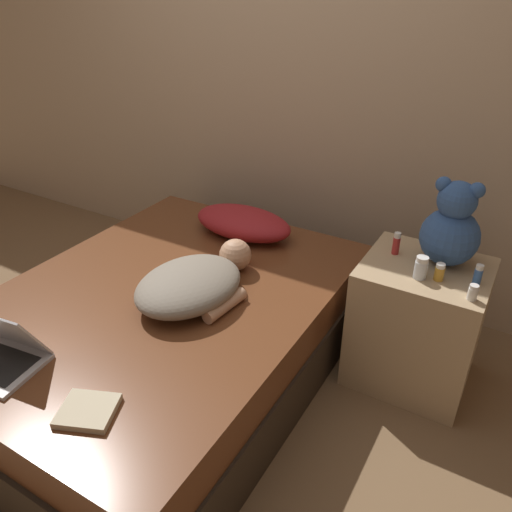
# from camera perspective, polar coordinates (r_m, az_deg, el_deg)

# --- Properties ---
(ground_plane) EXTENTS (12.00, 12.00, 0.00)m
(ground_plane) POSITION_cam_1_polar(r_m,az_deg,el_deg) (2.66, -9.69, -12.66)
(ground_plane) COLOR brown
(wall_back) EXTENTS (8.00, 0.06, 2.60)m
(wall_back) POSITION_cam_1_polar(r_m,az_deg,el_deg) (3.03, 3.72, 20.65)
(wall_back) COLOR tan
(wall_back) RESTS_ON ground_plane
(bed) EXTENTS (1.43, 1.89, 0.48)m
(bed) POSITION_cam_1_polar(r_m,az_deg,el_deg) (2.50, -10.15, -8.63)
(bed) COLOR #2D2319
(bed) RESTS_ON ground_plane
(nightstand) EXTENTS (0.55, 0.49, 0.63)m
(nightstand) POSITION_cam_1_polar(r_m,az_deg,el_deg) (2.52, 17.84, -7.34)
(nightstand) COLOR tan
(nightstand) RESTS_ON ground_plane
(pillow) EXTENTS (0.58, 0.32, 0.15)m
(pillow) POSITION_cam_1_polar(r_m,az_deg,el_deg) (2.79, -1.49, 3.84)
(pillow) COLOR maroon
(pillow) RESTS_ON bed
(person_lying) EXTENTS (0.47, 0.70, 0.16)m
(person_lying) POSITION_cam_1_polar(r_m,az_deg,el_deg) (2.27, -6.99, -2.96)
(person_lying) COLOR gray
(person_lying) RESTS_ON bed
(laptop) EXTENTS (0.35, 0.29, 0.24)m
(laptop) POSITION_cam_1_polar(r_m,az_deg,el_deg) (2.13, -27.16, -9.68)
(laptop) COLOR silver
(laptop) RESTS_ON bed
(teddy_bear) EXTENTS (0.26, 0.26, 0.39)m
(teddy_bear) POSITION_cam_1_polar(r_m,az_deg,el_deg) (2.34, 21.42, 2.98)
(teddy_bear) COLOR #335693
(teddy_bear) RESTS_ON nightstand
(bottle_blue) EXTENTS (0.03, 0.03, 0.09)m
(bottle_blue) POSITION_cam_1_polar(r_m,az_deg,el_deg) (2.27, 24.03, -2.00)
(bottle_blue) COLOR #3866B2
(bottle_blue) RESTS_ON nightstand
(bottle_white) EXTENTS (0.04, 0.04, 0.07)m
(bottle_white) POSITION_cam_1_polar(r_m,az_deg,el_deg) (2.17, 23.54, -3.85)
(bottle_white) COLOR white
(bottle_white) RESTS_ON nightstand
(bottle_clear) EXTENTS (0.06, 0.06, 0.10)m
(bottle_clear) POSITION_cam_1_polar(r_m,az_deg,el_deg) (2.23, 18.34, -1.29)
(bottle_clear) COLOR silver
(bottle_clear) RESTS_ON nightstand
(bottle_red) EXTENTS (0.03, 0.03, 0.11)m
(bottle_red) POSITION_cam_1_polar(r_m,az_deg,el_deg) (2.39, 15.74, 1.38)
(bottle_red) COLOR #B72D2D
(bottle_red) RESTS_ON nightstand
(bottle_amber) EXTENTS (0.04, 0.04, 0.08)m
(bottle_amber) POSITION_cam_1_polar(r_m,az_deg,el_deg) (2.25, 20.23, -1.74)
(bottle_amber) COLOR gold
(bottle_amber) RESTS_ON nightstand
(book) EXTENTS (0.23, 0.22, 0.02)m
(book) POSITION_cam_1_polar(r_m,az_deg,el_deg) (1.84, -18.68, -16.39)
(book) COLOR #C6B793
(book) RESTS_ON bed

